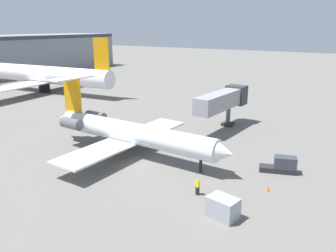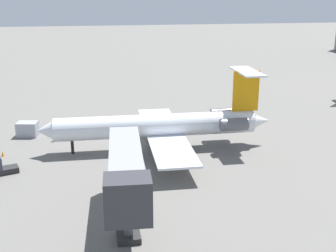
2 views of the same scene
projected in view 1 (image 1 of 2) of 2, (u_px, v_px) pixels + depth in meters
ground_plane at (140, 162)px, 42.05m from camera, size 400.00×400.00×0.10m
regional_jet at (128, 131)px, 43.89m from camera, size 21.74×27.90×9.22m
jet_bridge at (224, 100)px, 54.58m from camera, size 13.51×3.73×6.41m
ground_crew_marshaller at (198, 187)px, 33.60m from camera, size 0.34×0.45×1.69m
baggage_tug_lead at (282, 165)px, 38.79m from camera, size 2.58×4.24×1.90m
cargo_container_uld at (223, 208)px, 29.59m from camera, size 2.26×2.88×1.89m
traffic_cone_near at (268, 189)px, 34.47m from camera, size 0.36×0.36×0.55m
parked_airliner_west_mid at (44, 75)px, 84.61m from camera, size 34.59×40.90×13.66m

